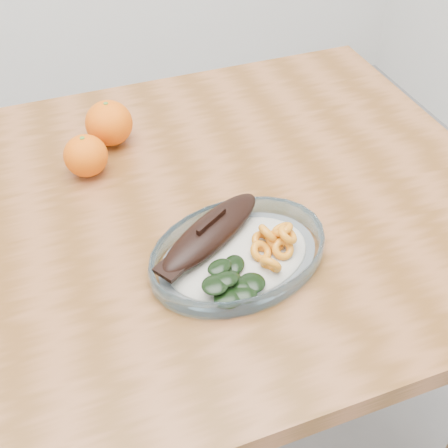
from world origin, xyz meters
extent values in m
plane|color=slate|center=(0.00, 0.00, 0.00)|extent=(3.00, 3.00, 0.00)
cube|color=brown|center=(0.00, 0.00, 0.73)|extent=(1.20, 0.80, 0.04)
cylinder|color=brown|center=(0.54, 0.34, 0.35)|extent=(0.06, 0.06, 0.71)
ellipsoid|color=white|center=(0.11, -0.15, 0.76)|extent=(0.53, 0.42, 0.01)
torus|color=#91C2E0|center=(0.11, -0.15, 0.77)|extent=(0.55, 0.55, 0.03)
ellipsoid|color=beige|center=(0.11, -0.15, 0.77)|extent=(0.47, 0.37, 0.02)
ellipsoid|color=black|center=(0.09, -0.11, 0.80)|extent=(0.20, 0.16, 0.03)
ellipsoid|color=black|center=(0.09, -0.11, 0.79)|extent=(0.17, 0.13, 0.02)
cube|color=black|center=(0.01, -0.15, 0.80)|extent=(0.05, 0.05, 0.01)
cube|color=black|center=(0.09, -0.11, 0.81)|extent=(0.05, 0.04, 0.02)
torus|color=#C4640E|center=(0.17, -0.15, 0.79)|extent=(0.04, 0.05, 0.03)
torus|color=#C4640E|center=(0.14, -0.19, 0.79)|extent=(0.04, 0.03, 0.04)
torus|color=#C4640E|center=(0.15, -0.14, 0.79)|extent=(0.04, 0.04, 0.02)
torus|color=#C4640E|center=(0.14, -0.16, 0.79)|extent=(0.04, 0.04, 0.03)
torus|color=#C4640E|center=(0.17, -0.17, 0.79)|extent=(0.04, 0.04, 0.03)
torus|color=#C4640E|center=(0.18, -0.14, 0.81)|extent=(0.04, 0.04, 0.04)
torus|color=#C4640E|center=(0.18, -0.16, 0.81)|extent=(0.04, 0.05, 0.04)
torus|color=#C4640E|center=(0.16, -0.14, 0.81)|extent=(0.03, 0.04, 0.04)
ellipsoid|color=black|center=(0.08, -0.19, 0.79)|extent=(0.04, 0.05, 0.01)
ellipsoid|color=black|center=(0.09, -0.22, 0.79)|extent=(0.05, 0.04, 0.01)
ellipsoid|color=black|center=(0.07, -0.22, 0.79)|extent=(0.04, 0.04, 0.01)
ellipsoid|color=black|center=(0.09, -0.21, 0.79)|extent=(0.05, 0.05, 0.01)
ellipsoid|color=black|center=(0.11, -0.21, 0.79)|extent=(0.05, 0.05, 0.01)
ellipsoid|color=black|center=(0.10, -0.17, 0.79)|extent=(0.04, 0.05, 0.01)
ellipsoid|color=black|center=(0.07, -0.18, 0.80)|extent=(0.04, 0.04, 0.01)
ellipsoid|color=black|center=(0.07, -0.20, 0.80)|extent=(0.04, 0.03, 0.01)
ellipsoid|color=black|center=(0.06, -0.20, 0.80)|extent=(0.04, 0.04, 0.01)
sphere|color=#FF5C05|center=(-0.05, 0.13, 0.79)|extent=(0.07, 0.07, 0.07)
sphere|color=#FF5C05|center=(0.00, 0.21, 0.79)|extent=(0.08, 0.08, 0.08)
camera|label=1|loc=(-0.10, -0.65, 1.34)|focal=45.00mm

